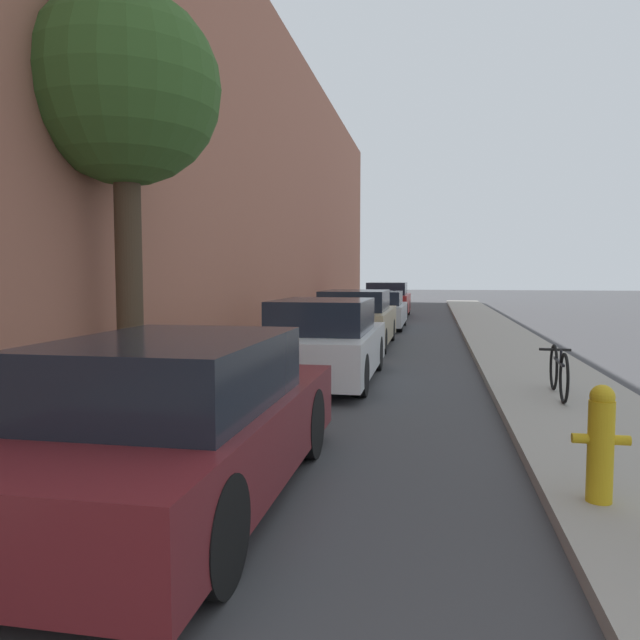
{
  "coord_description": "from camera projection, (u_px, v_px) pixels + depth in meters",
  "views": [
    {
      "loc": [
        1.03,
        1.2,
        1.81
      ],
      "look_at": [
        -0.7,
        10.39,
        1.11
      ],
      "focal_mm": 33.79,
      "sensor_mm": 36.0,
      "label": 1
    }
  ],
  "objects": [
    {
      "name": "parked_car_silver",
      "position": [
        376.0,
        310.0,
        20.43
      ],
      "size": [
        1.92,
        4.12,
        1.26
      ],
      "color": "black",
      "rests_on": "ground"
    },
    {
      "name": "bicycle",
      "position": [
        559.0,
        372.0,
        8.37
      ],
      "size": [
        0.44,
        1.65,
        0.67
      ],
      "rotation": [
        0.0,
        0.0,
        -0.05
      ],
      "color": "black",
      "rests_on": "sidewalk_right"
    },
    {
      "name": "fire_hydrant",
      "position": [
        601.0,
        442.0,
        4.46
      ],
      "size": [
        0.41,
        0.19,
        0.88
      ],
      "color": "gold",
      "rests_on": "sidewalk_right"
    },
    {
      "name": "sidewalk_right",
      "position": [
        513.0,
        349.0,
        14.29
      ],
      "size": [
        2.0,
        52.0,
        0.12
      ],
      "color": "#9E998E",
      "rests_on": "ground"
    },
    {
      "name": "parked_car_champagne",
      "position": [
        356.0,
        320.0,
        15.25
      ],
      "size": [
        1.76,
        4.56,
        1.42
      ],
      "color": "black",
      "rests_on": "ground"
    },
    {
      "name": "parked_car_red",
      "position": [
        387.0,
        301.0,
        25.93
      ],
      "size": [
        1.82,
        4.26,
        1.49
      ],
      "color": "black",
      "rests_on": "ground"
    },
    {
      "name": "ground_plane",
      "position": [
        390.0,
        349.0,
        14.83
      ],
      "size": [
        120.0,
        120.0,
        0.0
      ],
      "primitive_type": "plane",
      "color": "#3D3D3F"
    },
    {
      "name": "parked_car_white",
      "position": [
        324.0,
        342.0,
        10.26
      ],
      "size": [
        1.74,
        4.1,
        1.4
      ],
      "color": "black",
      "rests_on": "ground"
    },
    {
      "name": "parked_car_maroon",
      "position": [
        181.0,
        423.0,
        4.76
      ],
      "size": [
        1.71,
        4.17,
        1.33
      ],
      "color": "black",
      "rests_on": "ground"
    },
    {
      "name": "street_tree_near",
      "position": [
        125.0,
        93.0,
        8.5
      ],
      "size": [
        2.72,
        2.72,
        5.68
      ],
      "color": "#423323",
      "rests_on": "sidewalk_left"
    },
    {
      "name": "building_facade_left",
      "position": [
        224.0,
        149.0,
        15.24
      ],
      "size": [
        0.7,
        52.0,
        10.01
      ],
      "color": "#9E604C",
      "rests_on": "ground"
    },
    {
      "name": "sidewalk_left",
      "position": [
        276.0,
        344.0,
        15.36
      ],
      "size": [
        2.0,
        52.0,
        0.12
      ],
      "color": "#9E998E",
      "rests_on": "ground"
    }
  ]
}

